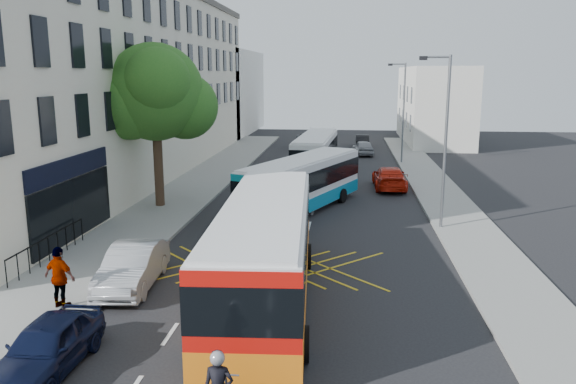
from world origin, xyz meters
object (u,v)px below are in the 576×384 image
(red_hatchback, at_px, (389,178))
(distant_car_grey, at_px, (308,141))
(distant_car_dark, at_px, (362,141))
(distant_car_silver, at_px, (363,148))
(lamp_far, at_px, (402,108))
(pedestrian_far, at_px, (60,277))
(bus_far, at_px, (316,153))
(lamp_near, at_px, (444,133))
(street_tree, at_px, (155,93))
(parked_car_silver, at_px, (133,266))
(bus_mid, at_px, (302,183))
(parked_car_blue, at_px, (47,346))
(bus_near, at_px, (265,250))

(red_hatchback, height_order, distant_car_grey, distant_car_grey)
(distant_car_dark, bearing_deg, distant_car_silver, 89.07)
(lamp_far, xyz_separation_m, pedestrian_far, (-13.23, -30.84, -3.48))
(bus_far, distance_m, distant_car_dark, 16.32)
(lamp_near, relative_size, red_hatchback, 1.62)
(red_hatchback, relative_size, distant_car_grey, 0.94)
(street_tree, distance_m, parked_car_silver, 13.12)
(bus_far, distance_m, red_hatchback, 7.27)
(bus_mid, bearing_deg, lamp_near, -2.06)
(lamp_near, height_order, distant_car_silver, lamp_near)
(street_tree, height_order, bus_mid, street_tree)
(distant_car_silver, xyz_separation_m, distant_car_dark, (0.08, 5.77, -0.06))
(lamp_near, distance_m, parked_car_silver, 15.08)
(street_tree, bearing_deg, bus_far, 56.02)
(lamp_far, distance_m, distant_car_grey, 13.11)
(lamp_near, relative_size, parked_car_blue, 2.03)
(lamp_near, distance_m, lamp_far, 20.00)
(lamp_far, relative_size, bus_far, 0.77)
(bus_mid, distance_m, bus_far, 11.72)
(parked_car_blue, bearing_deg, lamp_near, 50.92)
(lamp_far, xyz_separation_m, parked_car_silver, (-11.80, -28.56, -3.88))
(street_tree, relative_size, bus_far, 0.85)
(lamp_near, bearing_deg, bus_mid, 155.26)
(bus_near, height_order, distant_car_dark, bus_near)
(bus_near, distance_m, red_hatchback, 19.77)
(lamp_far, height_order, red_hatchback, lamp_far)
(bus_mid, bearing_deg, lamp_far, 90.78)
(lamp_far, relative_size, bus_mid, 0.77)
(lamp_near, distance_m, parked_car_blue, 18.94)
(lamp_far, xyz_separation_m, parked_car_blue, (-11.80, -34.29, -3.95))
(bus_near, distance_m, bus_mid, 12.45)
(street_tree, relative_size, parked_car_blue, 2.24)
(bus_far, xyz_separation_m, distant_car_silver, (3.77, 10.07, -0.84))
(parked_car_silver, distance_m, distant_car_silver, 34.62)
(parked_car_blue, height_order, red_hatchback, red_hatchback)
(red_hatchback, distance_m, distant_car_silver, 15.28)
(distant_car_grey, relative_size, distant_car_silver, 1.31)
(parked_car_silver, relative_size, distant_car_silver, 1.12)
(parked_car_silver, bearing_deg, lamp_near, 31.81)
(bus_mid, relative_size, pedestrian_far, 5.27)
(bus_mid, bearing_deg, bus_far, 112.27)
(bus_near, bearing_deg, street_tree, 118.85)
(red_hatchback, bearing_deg, bus_mid, 50.73)
(red_hatchback, bearing_deg, bus_far, -46.72)
(distant_car_dark, distance_m, pedestrian_far, 42.80)
(lamp_near, bearing_deg, bus_far, 114.30)
(bus_far, relative_size, parked_car_silver, 2.32)
(bus_far, height_order, distant_car_grey, bus_far)
(street_tree, relative_size, distant_car_dark, 2.34)
(distant_car_silver, bearing_deg, distant_car_dark, -98.04)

